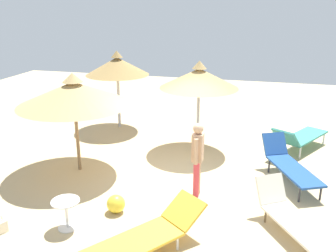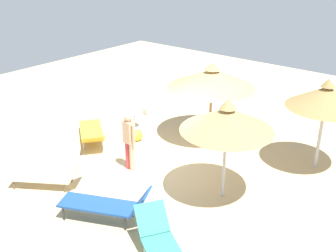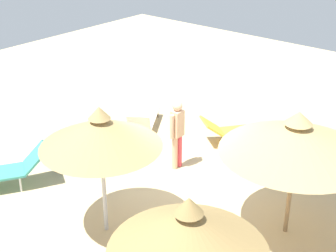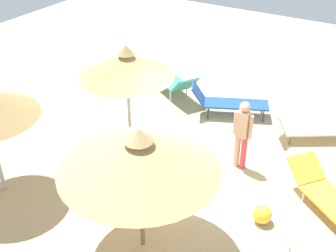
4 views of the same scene
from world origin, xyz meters
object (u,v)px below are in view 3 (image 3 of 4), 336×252
object	(u,v)px
parasol_umbrella_far_left	(100,132)
parasol_umbrella_back	(297,138)
parasol_umbrella_near_left	(188,232)
lounge_chair_edge	(144,119)
side_table_round	(298,151)
beach_ball	(255,162)
lounge_chair_center	(243,130)
person_standing_far_right	(177,131)
lounge_chair_front	(79,144)

from	to	relation	value
parasol_umbrella_far_left	parasol_umbrella_back	bearing A→B (deg)	-50.87
parasol_umbrella_near_left	lounge_chair_edge	distance (m)	7.36
side_table_round	beach_ball	size ratio (longest dim) A/B	1.56
parasol_umbrella_far_left	lounge_chair_edge	xyz separation A→B (m)	(3.64, 2.37, -1.72)
parasol_umbrella_far_left	parasol_umbrella_near_left	bearing A→B (deg)	-113.10
parasol_umbrella_back	side_table_round	world-z (taller)	parasol_umbrella_back
parasol_umbrella_near_left	lounge_chair_center	xyz separation A→B (m)	(6.01, 2.89, -1.74)
parasol_umbrella_near_left	lounge_chair_center	bearing A→B (deg)	25.66
parasol_umbrella_back	lounge_chair_edge	size ratio (longest dim) A/B	1.43
parasol_umbrella_back	side_table_round	size ratio (longest dim) A/B	4.67
lounge_chair_center	beach_ball	size ratio (longest dim) A/B	5.80
lounge_chair_center	lounge_chair_edge	distance (m)	2.62
person_standing_far_right	beach_ball	distance (m)	1.96
beach_ball	person_standing_far_right	bearing A→B (deg)	127.09
side_table_round	beach_ball	distance (m)	1.02
parasol_umbrella_back	parasol_umbrella_far_left	size ratio (longest dim) A/B	1.06
parasol_umbrella_near_left	side_table_round	size ratio (longest dim) A/B	4.45
lounge_chair_front	beach_ball	size ratio (longest dim) A/B	5.75
lounge_chair_center	person_standing_far_right	distance (m)	2.22
parasol_umbrella_near_left	parasol_umbrella_far_left	size ratio (longest dim) A/B	1.01
lounge_chair_edge	person_standing_far_right	world-z (taller)	person_standing_far_right
lounge_chair_center	beach_ball	bearing A→B (deg)	-135.37
lounge_chair_front	beach_ball	distance (m)	4.13
parasol_umbrella_back	parasol_umbrella_far_left	distance (m)	3.39
lounge_chair_front	beach_ball	world-z (taller)	lounge_chair_front
side_table_round	lounge_chair_front	bearing A→B (deg)	126.87
lounge_chair_front	lounge_chair_edge	world-z (taller)	lounge_chair_front
lounge_chair_center	beach_ball	distance (m)	1.41
beach_ball	parasol_umbrella_far_left	bearing A→B (deg)	165.50
parasol_umbrella_far_left	beach_ball	size ratio (longest dim) A/B	6.86
parasol_umbrella_back	lounge_chair_center	world-z (taller)	parasol_umbrella_back
parasol_umbrella_back	lounge_chair_edge	world-z (taller)	parasol_umbrella_back
lounge_chair_center	side_table_round	world-z (taller)	lounge_chair_center
parasol_umbrella_far_left	beach_ball	bearing A→B (deg)	-14.50
parasol_umbrella_near_left	beach_ball	xyz separation A→B (m)	(5.01, 1.90, -1.88)
parasol_umbrella_near_left	side_table_round	bearing A→B (deg)	12.07
parasol_umbrella_back	person_standing_far_right	bearing A→B (deg)	79.84
parasol_umbrella_back	lounge_chair_front	size ratio (longest dim) A/B	1.27
lounge_chair_front	parasol_umbrella_far_left	bearing A→B (deg)	-121.10
parasol_umbrella_far_left	lounge_chair_center	world-z (taller)	parasol_umbrella_far_left
lounge_chair_front	lounge_chair_center	size ratio (longest dim) A/B	0.99
lounge_chair_front	lounge_chair_edge	bearing A→B (deg)	-1.53
parasol_umbrella_far_left	lounge_chair_center	distance (m)	5.08
beach_ball	side_table_round	bearing A→B (deg)	-42.19
lounge_chair_center	lounge_chair_edge	xyz separation A→B (m)	(-1.14, 2.36, 0.01)
lounge_chair_center	beach_ball	xyz separation A→B (m)	(-1.00, -0.99, -0.15)
parasol_umbrella_far_left	side_table_round	world-z (taller)	parasol_umbrella_far_left
lounge_chair_front	beach_ball	xyz separation A→B (m)	(2.32, -3.41, -0.24)
lounge_chair_edge	beach_ball	bearing A→B (deg)	-87.53
beach_ball	lounge_chair_center	bearing A→B (deg)	44.63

